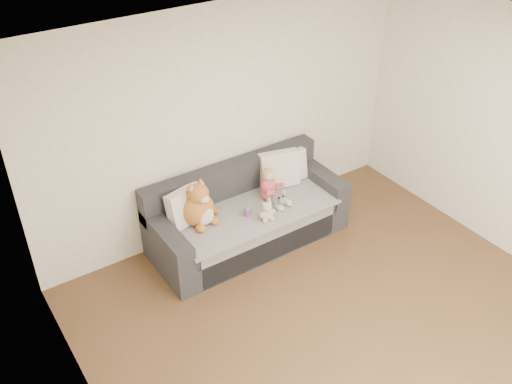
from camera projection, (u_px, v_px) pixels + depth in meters
room_shell at (356, 217)px, 4.71m from camera, size 5.00×5.00×5.00m
sofa at (247, 217)px, 6.38m from camera, size 2.20×0.94×0.85m
cushion_left at (186, 206)px, 5.93m from camera, size 0.46×0.29×0.40m
cushion_right_back at (279, 169)px, 6.52m from camera, size 0.49×0.31×0.43m
cushion_right_front at (290, 167)px, 6.61m from camera, size 0.41×0.19×0.38m
toddler at (270, 187)px, 6.29m from camera, size 0.27×0.40×0.39m
plush_cat at (199, 207)px, 5.91m from camera, size 0.44×0.41×0.54m
teddy_bear at (267, 212)px, 6.01m from camera, size 0.19×0.14×0.24m
plush_cow at (278, 201)px, 6.23m from camera, size 0.14×0.21×0.17m
sippy_cup at (247, 211)px, 6.09m from camera, size 0.11×0.08×0.12m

